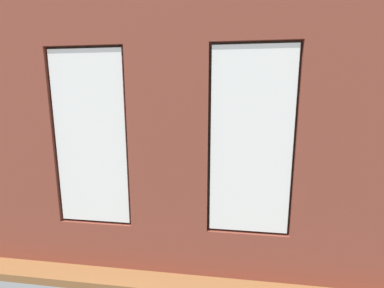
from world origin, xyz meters
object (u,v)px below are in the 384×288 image
Objects in this scene: coffee_table at (190,177)px; potted_plant_between_couches at (288,205)px; couch_by_window at (186,221)px; cup_ceramic at (173,174)px; media_console at (70,177)px; candle_jar at (205,172)px; remote_black at (184,173)px; remote_silver at (190,174)px; potted_plant_beside_window_right at (38,204)px; table_plant_small at (193,172)px; potted_plant_foreground_right at (120,147)px; potted_plant_mid_room_small at (218,171)px; couch_left at (322,187)px; tv_flatscreen at (68,152)px.

potted_plant_between_couches is at bearing 130.65° from coffee_table.
couch_by_window reaches higher than cup_ceramic.
candle_jar is at bearing -175.98° from media_console.
remote_black and remote_silver have the same top height.
couch_by_window is 2.33m from potted_plant_beside_window_right.
table_plant_small is (-0.46, 0.00, 0.06)m from cup_ceramic.
potted_plant_foreground_right is (2.58, -2.19, 0.20)m from coffee_table.
potted_plant_between_couches is (-1.69, 1.96, 0.22)m from remote_silver.
remote_silver is 0.14× the size of potted_plant_beside_window_right.
potted_plant_foreground_right is 1.83× the size of potted_plant_mid_room_small.
remote_black is at bearing -48.29° from potted_plant_between_couches.
couch_by_window is 1.02× the size of couch_left.
cup_ceramic is 0.88× the size of candle_jar.
tv_flatscreen is at bearing 3.97° from candle_jar.
media_console reaches higher than candle_jar.
cup_ceramic is 0.07× the size of potted_plant_beside_window_right.
media_console reaches higher than potted_plant_mid_room_small.
coffee_table is (2.79, -0.18, 0.04)m from couch_left.
potted_plant_beside_window_right reaches higher than potted_plant_between_couches.
potted_plant_mid_room_small is (-3.50, -0.88, -0.59)m from tv_flatscreen.
media_console is at bearing -22.37° from potted_plant_between_couches.
couch_by_window is at bearing 82.09° from potted_plant_mid_room_small.
remote_black is 0.18m from remote_silver.
cup_ceramic is at bearing -72.50° from couch_by_window.
potted_plant_between_couches is (-1.59, 1.84, 0.12)m from table_plant_small.
remote_silver is 2.98m from potted_plant_beside_window_right.
potted_plant_foreground_right is 3.50m from potted_plant_mid_room_small.
media_console is 3.61m from potted_plant_mid_room_small.
candle_jar reaches higher than cup_ceramic.
table_plant_small is 1.09m from potted_plant_mid_room_small.
potted_plant_mid_room_small is at bearing -127.64° from coffee_table.
cup_ceramic is at bearing 133.69° from potted_plant_foreground_right.
couch_by_window is 1.68× the size of media_console.
potted_plant_foreground_right is at bearing -23.49° from potted_plant_mid_room_small.
remote_black is at bearing -33.21° from coffee_table.
tv_flatscreen reaches higher than cup_ceramic.
cup_ceramic is at bearing -41.88° from potted_plant_between_couches.
couch_left is 2.38m from potted_plant_mid_room_small.
remote_silver is at bearing -52.62° from table_plant_small.
media_console is 2.50× the size of potted_plant_mid_room_small.
potted_plant_mid_room_small reaches higher than remote_silver.
potted_plant_foreground_right is (2.92, -2.05, 0.10)m from candle_jar.
potted_plant_mid_room_small is at bearing 156.51° from potted_plant_foreground_right.
remote_black is at bearing 14.95° from remote_silver.
potted_plant_mid_room_small is at bearing -79.48° from remote_silver.
couch_by_window is 11.87× the size of remote_black.
candle_jar is at bearing 67.05° from potted_plant_mid_room_small.
tv_flatscreen is at bearing -90.00° from media_console.
tv_flatscreen reaches higher than table_plant_small.
coffee_table is 1.40× the size of potted_plant_foreground_right.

